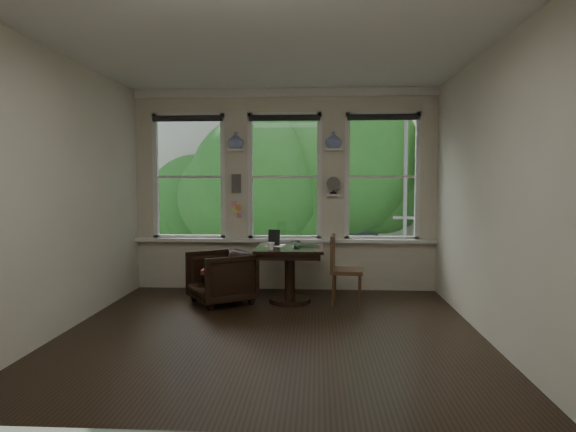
# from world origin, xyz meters

# --- Properties ---
(ground) EXTENTS (4.50, 4.50, 0.00)m
(ground) POSITION_xyz_m (0.00, 0.00, 0.00)
(ground) COLOR black
(ground) RESTS_ON ground
(ceiling) EXTENTS (4.50, 4.50, 0.00)m
(ceiling) POSITION_xyz_m (0.00, 0.00, 3.00)
(ceiling) COLOR silver
(ceiling) RESTS_ON ground
(wall_back) EXTENTS (4.50, 0.00, 4.50)m
(wall_back) POSITION_xyz_m (0.00, 2.25, 1.50)
(wall_back) COLOR beige
(wall_back) RESTS_ON ground
(wall_front) EXTENTS (4.50, 0.00, 4.50)m
(wall_front) POSITION_xyz_m (0.00, -2.25, 1.50)
(wall_front) COLOR beige
(wall_front) RESTS_ON ground
(wall_left) EXTENTS (0.00, 4.50, 4.50)m
(wall_left) POSITION_xyz_m (-2.25, 0.00, 1.50)
(wall_left) COLOR beige
(wall_left) RESTS_ON ground
(wall_right) EXTENTS (0.00, 4.50, 4.50)m
(wall_right) POSITION_xyz_m (2.25, 0.00, 1.50)
(wall_right) COLOR beige
(wall_right) RESTS_ON ground
(window_left) EXTENTS (1.10, 0.12, 1.90)m
(window_left) POSITION_xyz_m (-1.45, 2.25, 1.70)
(window_left) COLOR white
(window_left) RESTS_ON ground
(window_center) EXTENTS (1.10, 0.12, 1.90)m
(window_center) POSITION_xyz_m (0.00, 2.25, 1.70)
(window_center) COLOR white
(window_center) RESTS_ON ground
(window_right) EXTENTS (1.10, 0.12, 1.90)m
(window_right) POSITION_xyz_m (1.45, 2.25, 1.70)
(window_right) COLOR white
(window_right) RESTS_ON ground
(shelf_left) EXTENTS (0.26, 0.16, 0.03)m
(shelf_left) POSITION_xyz_m (-0.72, 2.15, 2.10)
(shelf_left) COLOR white
(shelf_left) RESTS_ON ground
(shelf_right) EXTENTS (0.26, 0.16, 0.03)m
(shelf_right) POSITION_xyz_m (0.72, 2.15, 2.10)
(shelf_right) COLOR white
(shelf_right) RESTS_ON ground
(intercom) EXTENTS (0.14, 0.06, 0.28)m
(intercom) POSITION_xyz_m (-0.72, 2.18, 1.60)
(intercom) COLOR #59544F
(intercom) RESTS_ON ground
(sticky_notes) EXTENTS (0.16, 0.01, 0.24)m
(sticky_notes) POSITION_xyz_m (-0.72, 2.19, 1.25)
(sticky_notes) COLOR pink
(sticky_notes) RESTS_ON ground
(desk_fan) EXTENTS (0.20, 0.20, 0.24)m
(desk_fan) POSITION_xyz_m (0.72, 2.13, 1.53)
(desk_fan) COLOR #59544F
(desk_fan) RESTS_ON ground
(vase_left) EXTENTS (0.24, 0.24, 0.25)m
(vase_left) POSITION_xyz_m (-0.72, 2.15, 2.24)
(vase_left) COLOR white
(vase_left) RESTS_ON shelf_left
(vase_right) EXTENTS (0.24, 0.24, 0.25)m
(vase_right) POSITION_xyz_m (0.72, 2.15, 2.24)
(vase_right) COLOR white
(vase_right) RESTS_ON shelf_right
(table) EXTENTS (0.90, 0.90, 0.75)m
(table) POSITION_xyz_m (0.12, 1.37, 0.38)
(table) COLOR black
(table) RESTS_ON ground
(armchair_left) EXTENTS (1.06, 1.05, 0.70)m
(armchair_left) POSITION_xyz_m (-0.79, 1.26, 0.35)
(armchair_left) COLOR black
(armchair_left) RESTS_ON ground
(cushion_red) EXTENTS (0.45, 0.45, 0.06)m
(cushion_red) POSITION_xyz_m (-0.79, 1.26, 0.45)
(cushion_red) COLOR maroon
(cushion_red) RESTS_ON armchair_left
(side_chair_right) EXTENTS (0.46, 0.46, 0.92)m
(side_chair_right) POSITION_xyz_m (0.89, 1.28, 0.46)
(side_chair_right) COLOR #4A2C1A
(side_chair_right) RESTS_ON ground
(laptop) EXTENTS (0.37, 0.26, 0.03)m
(laptop) POSITION_xyz_m (0.34, 1.41, 0.76)
(laptop) COLOR black
(laptop) RESTS_ON table
(mug) EXTENTS (0.12, 0.12, 0.10)m
(mug) POSITION_xyz_m (-0.11, 1.08, 0.80)
(mug) COLOR white
(mug) RESTS_ON table
(drinking_glass) EXTENTS (0.13, 0.13, 0.10)m
(drinking_glass) POSITION_xyz_m (0.21, 1.29, 0.80)
(drinking_glass) COLOR white
(drinking_glass) RESTS_ON table
(tablet) EXTENTS (0.17, 0.09, 0.22)m
(tablet) POSITION_xyz_m (-0.10, 1.53, 0.86)
(tablet) COLOR black
(tablet) RESTS_ON table
(papers) EXTENTS (0.27, 0.33, 0.00)m
(papers) POSITION_xyz_m (-0.08, 1.53, 0.75)
(papers) COLOR silver
(papers) RESTS_ON table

